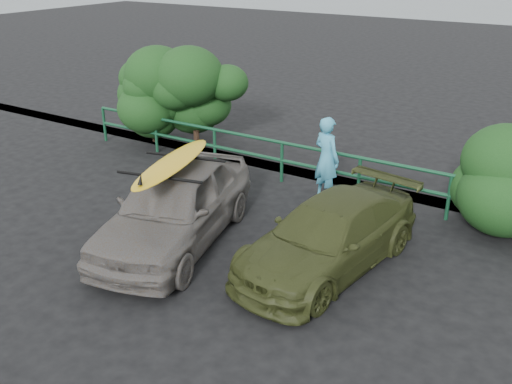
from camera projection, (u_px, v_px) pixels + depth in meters
ground at (186, 288)px, 9.62m from camera, size 80.00×80.00×0.00m
guardrail at (319, 169)px, 13.30m from camera, size 14.00×0.08×1.04m
shrub_left at (169, 106)px, 15.65m from camera, size 3.20×2.40×2.57m
sedan at (175, 206)px, 10.85m from camera, size 2.85×4.82×1.54m
olive_vehicle at (329, 236)px, 10.06m from camera, size 2.34×4.43×1.22m
man at (327, 159)px, 12.70m from camera, size 0.82×0.68×1.92m
roof_rack at (173, 166)px, 10.53m from camera, size 1.89×1.52×0.06m
surfboard at (172, 163)px, 10.51m from camera, size 1.27×2.93×0.09m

